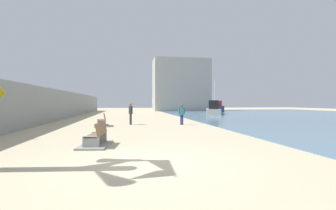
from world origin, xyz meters
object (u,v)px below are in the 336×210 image
bench_far (102,123)px  boat_distant (213,109)px  person_walking (131,112)px  boat_outer (216,108)px  person_standing (182,113)px  bench_near (96,140)px

bench_far → boat_distant: (14.90, 17.29, 0.55)m
boat_distant → person_walking: bearing=-127.8°
boat_outer → bench_far: bearing=-125.4°
person_standing → boat_outer: boat_outer is taller
bench_near → person_walking: 9.89m
bench_near → boat_distant: bearing=61.5°
bench_near → boat_outer: (17.75, 34.78, 0.61)m
person_walking → boat_distant: size_ratio=0.22×
bench_far → person_walking: person_walking is taller
bench_far → boat_outer: (18.41, 25.92, 0.61)m
person_standing → boat_distant: boat_distant is taller
bench_far → person_standing: (6.23, 0.17, 0.71)m
bench_near → bench_far: bearing=94.3°
bench_far → person_standing: bearing=1.5°
bench_far → person_walking: (2.17, 0.88, 0.80)m
person_walking → boat_outer: 29.85m
bench_far → person_walking: 2.48m
bench_far → boat_outer: boat_outer is taller
person_walking → boat_outer: bearing=57.0°
boat_distant → boat_outer: 9.31m
bench_far → person_walking: bearing=21.9°
person_walking → boat_distant: bearing=52.2°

